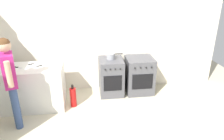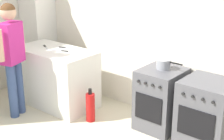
{
  "view_description": "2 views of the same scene",
  "coord_description": "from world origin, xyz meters",
  "px_view_note": "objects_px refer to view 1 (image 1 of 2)",
  "views": [
    {
      "loc": [
        -0.21,
        -3.01,
        2.54
      ],
      "look_at": [
        0.3,
        0.99,
        0.84
      ],
      "focal_mm": 35.0,
      "sensor_mm": 36.0,
      "label": 1
    },
    {
      "loc": [
        2.55,
        -2.15,
        2.36
      ],
      "look_at": [
        0.09,
        0.84,
        0.99
      ],
      "focal_mm": 55.0,
      "sensor_mm": 36.0,
      "label": 2
    }
  ],
  "objects_px": {
    "knife_bread": "(34,67)",
    "fire_extinguisher": "(73,97)",
    "pot": "(111,56)",
    "person": "(10,76)",
    "knife_paring": "(17,67)",
    "oven_right": "(139,75)",
    "knife_utility": "(34,64)",
    "oven_left": "(111,77)"
  },
  "relations": [
    {
      "from": "knife_utility",
      "to": "person",
      "type": "bearing_deg",
      "value": -104.67
    },
    {
      "from": "oven_right",
      "to": "pot",
      "type": "bearing_deg",
      "value": 176.75
    },
    {
      "from": "oven_left",
      "to": "knife_utility",
      "type": "xyz_separation_m",
      "value": [
        -1.64,
        -0.19,
        0.48
      ]
    },
    {
      "from": "pot",
      "to": "fire_extinguisher",
      "type": "distance_m",
      "value": 1.23
    },
    {
      "from": "knife_bread",
      "to": "knife_utility",
      "type": "xyz_separation_m",
      "value": [
        -0.04,
        0.19,
        0.0
      ]
    },
    {
      "from": "oven_right",
      "to": "fire_extinguisher",
      "type": "bearing_deg",
      "value": -162.77
    },
    {
      "from": "pot",
      "to": "person",
      "type": "relative_size",
      "value": 0.22
    },
    {
      "from": "knife_utility",
      "to": "oven_left",
      "type": "bearing_deg",
      "value": 6.52
    },
    {
      "from": "knife_bread",
      "to": "fire_extinguisher",
      "type": "xyz_separation_m",
      "value": [
        0.73,
        -0.1,
        -0.69
      ]
    },
    {
      "from": "fire_extinguisher",
      "to": "oven_right",
      "type": "bearing_deg",
      "value": 17.23
    },
    {
      "from": "person",
      "to": "fire_extinguisher",
      "type": "distance_m",
      "value": 1.38
    },
    {
      "from": "knife_utility",
      "to": "fire_extinguisher",
      "type": "bearing_deg",
      "value": -20.66
    },
    {
      "from": "oven_right",
      "to": "person",
      "type": "height_order",
      "value": "person"
    },
    {
      "from": "knife_utility",
      "to": "pot",
      "type": "bearing_deg",
      "value": 7.85
    },
    {
      "from": "oven_left",
      "to": "fire_extinguisher",
      "type": "height_order",
      "value": "oven_left"
    },
    {
      "from": "pot",
      "to": "knife_paring",
      "type": "xyz_separation_m",
      "value": [
        -1.93,
        -0.4,
        -0.01
      ]
    },
    {
      "from": "oven_left",
      "to": "knife_bread",
      "type": "relative_size",
      "value": 2.57
    },
    {
      "from": "knife_bread",
      "to": "pot",
      "type": "bearing_deg",
      "value": 14.73
    },
    {
      "from": "oven_left",
      "to": "knife_bread",
      "type": "bearing_deg",
      "value": -166.58
    },
    {
      "from": "knife_paring",
      "to": "person",
      "type": "xyz_separation_m",
      "value": [
        0.07,
        -0.66,
        0.1
      ]
    },
    {
      "from": "pot",
      "to": "person",
      "type": "bearing_deg",
      "value": -150.28
    },
    {
      "from": "oven_left",
      "to": "fire_extinguisher",
      "type": "relative_size",
      "value": 1.7
    },
    {
      "from": "pot",
      "to": "knife_utility",
      "type": "height_order",
      "value": "pot"
    },
    {
      "from": "person",
      "to": "fire_extinguisher",
      "type": "relative_size",
      "value": 3.34
    },
    {
      "from": "knife_bread",
      "to": "knife_paring",
      "type": "relative_size",
      "value": 1.66
    },
    {
      "from": "pot",
      "to": "knife_bread",
      "type": "xyz_separation_m",
      "value": [
        -1.6,
        -0.42,
        -0.01
      ]
    },
    {
      "from": "knife_paring",
      "to": "pot",
      "type": "bearing_deg",
      "value": 11.69
    },
    {
      "from": "oven_right",
      "to": "knife_utility",
      "type": "relative_size",
      "value": 3.66
    },
    {
      "from": "fire_extinguisher",
      "to": "person",
      "type": "bearing_deg",
      "value": -151.21
    },
    {
      "from": "pot",
      "to": "knife_utility",
      "type": "xyz_separation_m",
      "value": [
        -1.64,
        -0.23,
        -0.01
      ]
    },
    {
      "from": "oven_right",
      "to": "pot",
      "type": "distance_m",
      "value": 0.84
    },
    {
      "from": "oven_right",
      "to": "person",
      "type": "xyz_separation_m",
      "value": [
        -2.53,
        -1.02,
        0.58
      ]
    },
    {
      "from": "oven_left",
      "to": "person",
      "type": "distance_m",
      "value": 2.2
    },
    {
      "from": "knife_utility",
      "to": "fire_extinguisher",
      "type": "relative_size",
      "value": 0.46
    },
    {
      "from": "knife_utility",
      "to": "person",
      "type": "height_order",
      "value": "person"
    },
    {
      "from": "knife_bread",
      "to": "person",
      "type": "height_order",
      "value": "person"
    },
    {
      "from": "knife_bread",
      "to": "person",
      "type": "xyz_separation_m",
      "value": [
        -0.26,
        -0.64,
        0.1
      ]
    },
    {
      "from": "pot",
      "to": "person",
      "type": "xyz_separation_m",
      "value": [
        -1.86,
        -1.06,
        0.09
      ]
    },
    {
      "from": "pot",
      "to": "fire_extinguisher",
      "type": "height_order",
      "value": "pot"
    },
    {
      "from": "knife_paring",
      "to": "person",
      "type": "distance_m",
      "value": 0.67
    },
    {
      "from": "person",
      "to": "knife_bread",
      "type": "bearing_deg",
      "value": 68.06
    },
    {
      "from": "person",
      "to": "fire_extinguisher",
      "type": "height_order",
      "value": "person"
    }
  ]
}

